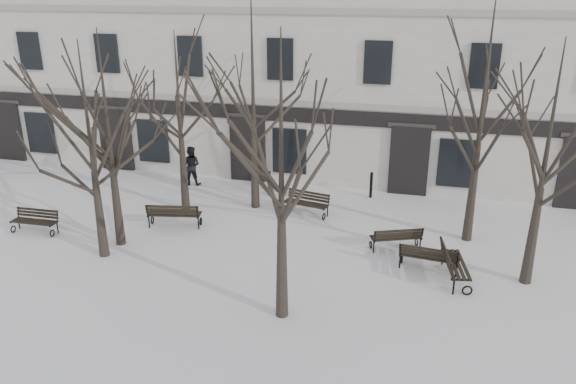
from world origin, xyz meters
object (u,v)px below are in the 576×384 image
(bench_0, at_px, (35,220))
(bench_1, at_px, (174,214))
(tree_3, at_px, (549,138))
(bench_2, at_px, (429,257))
(tree_1, at_px, (106,115))
(bench_3, at_px, (307,202))
(bench_4, at_px, (396,237))
(bench_5, at_px, (453,263))
(tree_2, at_px, (281,148))
(tree_0, at_px, (88,127))

(bench_0, relative_size, bench_1, 0.84)
(tree_3, relative_size, bench_2, 3.85)
(tree_1, distance_m, bench_3, 7.99)
(bench_1, bearing_deg, tree_1, 44.34)
(tree_1, xyz_separation_m, bench_4, (9.12, 1.87, -3.99))
(bench_5, bearing_deg, tree_2, 116.11)
(tree_3, bearing_deg, bench_1, 174.97)
(bench_4, bearing_deg, tree_3, 140.49)
(bench_0, height_order, bench_2, bench_2)
(tree_0, xyz_separation_m, tree_3, (13.08, 1.59, 0.14))
(bench_0, xyz_separation_m, bench_1, (4.60, 1.62, 0.07))
(bench_2, height_order, bench_4, bench_2)
(bench_3, bearing_deg, bench_4, -20.85)
(bench_2, xyz_separation_m, bench_4, (-1.07, 1.22, -0.03))
(bench_5, bearing_deg, bench_1, 72.27)
(bench_1, distance_m, bench_5, 9.81)
(bench_1, xyz_separation_m, bench_4, (7.93, 0.15, -0.06))
(tree_1, distance_m, tree_2, 7.07)
(bench_3, bearing_deg, bench_2, -25.30)
(bench_2, relative_size, bench_3, 1.02)
(bench_3, bearing_deg, bench_0, -143.90)
(tree_0, distance_m, tree_1, 0.94)
(bench_1, height_order, bench_5, bench_5)
(bench_2, distance_m, bench_3, 5.80)
(tree_1, relative_size, bench_4, 4.04)
(bench_4, height_order, bench_5, bench_5)
(tree_2, bearing_deg, bench_3, 97.40)
(bench_2, xyz_separation_m, bench_3, (-4.63, 3.50, -0.02))
(bench_3, bearing_deg, bench_1, -139.06)
(tree_0, relative_size, bench_5, 3.41)
(tree_0, distance_m, bench_5, 11.65)
(bench_3, distance_m, bench_4, 4.23)
(bench_4, bearing_deg, bench_2, 108.74)
(tree_0, bearing_deg, bench_1, 64.49)
(bench_4, bearing_deg, tree_1, -10.91)
(bench_3, height_order, bench_4, bench_3)
(bench_5, bearing_deg, tree_3, -89.88)
(bench_3, relative_size, bench_4, 1.03)
(tree_1, xyz_separation_m, bench_1, (1.19, 1.71, -3.93))
(bench_4, bearing_deg, bench_0, -14.44)
(tree_2, bearing_deg, tree_1, 156.14)
(bench_4, relative_size, bench_5, 0.88)
(bench_0, xyz_separation_m, bench_4, (12.53, 1.77, 0.01))
(tree_0, xyz_separation_m, bench_2, (10.25, 1.57, -3.80))
(tree_0, distance_m, tree_3, 13.18)
(bench_0, bearing_deg, tree_3, 0.38)
(tree_2, relative_size, bench_1, 3.73)
(bench_4, bearing_deg, tree_0, -5.60)
(bench_3, bearing_deg, bench_5, -23.91)
(tree_1, distance_m, bench_5, 11.58)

